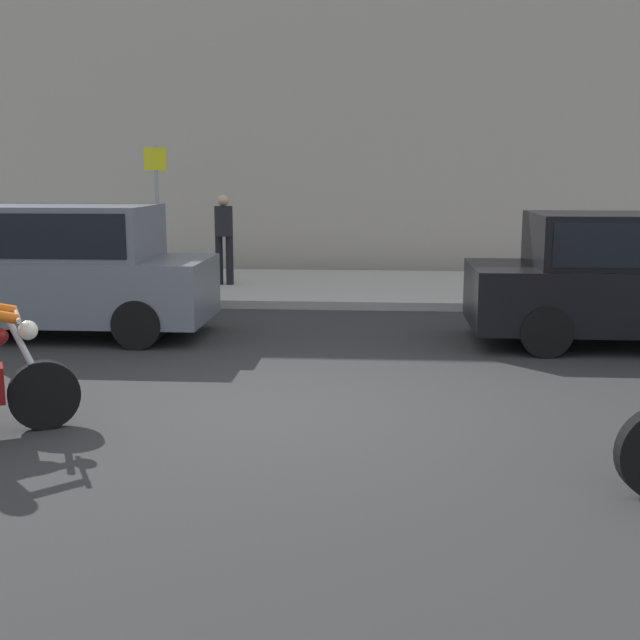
{
  "coord_description": "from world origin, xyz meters",
  "views": [
    {
      "loc": [
        0.76,
        -7.3,
        2.24
      ],
      "look_at": [
        0.24,
        -0.33,
        0.96
      ],
      "focal_mm": 45.36,
      "sensor_mm": 36.0,
      "label": 1
    }
  ],
  "objects": [
    {
      "name": "ground_plane",
      "position": [
        0.0,
        0.0,
        0.0
      ],
      "size": [
        80.0,
        80.0,
        0.0
      ],
      "primitive_type": "plane",
      "color": "#2A2A2A"
    },
    {
      "name": "sidewalk_slab",
      "position": [
        0.0,
        8.0,
        0.07
      ],
      "size": [
        40.0,
        4.4,
        0.14
      ],
      "primitive_type": "cube",
      "color": "#A8A399",
      "rests_on": "ground_plane"
    },
    {
      "name": "building_facade",
      "position": [
        0.0,
        11.4,
        4.77
      ],
      "size": [
        40.0,
        1.4,
        9.55
      ],
      "primitive_type": "cube",
      "color": "#A89E8E",
      "rests_on": "ground_plane"
    },
    {
      "name": "parked_hatchback_slate_gray",
      "position": [
        -3.57,
        3.43,
        0.94
      ],
      "size": [
        3.98,
        1.76,
        1.8
      ],
      "color": "slate",
      "rests_on": "ground_plane"
    },
    {
      "name": "parked_sedan_black",
      "position": [
        4.09,
        3.38,
        0.88
      ],
      "size": [
        4.44,
        1.82,
        1.72
      ],
      "color": "black",
      "rests_on": "ground_plane"
    },
    {
      "name": "street_sign_post",
      "position": [
        -3.67,
        8.56,
        1.72
      ],
      "size": [
        0.44,
        0.08,
        2.61
      ],
      "color": "gray",
      "rests_on": "sidewalk_slab"
    },
    {
      "name": "pedestrian_bystander",
      "position": [
        -2.18,
        7.74,
        1.13
      ],
      "size": [
        0.34,
        0.34,
        1.69
      ],
      "color": "black",
      "rests_on": "sidewalk_slab"
    }
  ]
}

